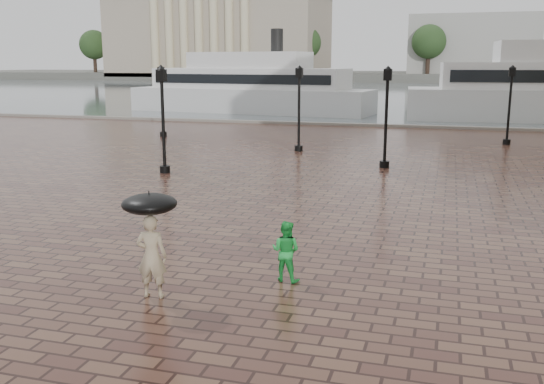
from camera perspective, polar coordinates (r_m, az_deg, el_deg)
The scene contains 11 objects.
ground at distance 15.40m, azimuth -6.36°, elevation -5.67°, with size 300.00×300.00×0.00m, color #3C211B.
harbour_water at distance 105.77m, azimuth 13.37°, elevation 9.24°, with size 240.00×240.00×0.00m, color #454F54.
quay_edge at distance 46.11m, azimuth 9.15°, elevation 6.12°, with size 80.00×0.60×0.30m, color slate.
far_shore at distance 173.65m, azimuth 14.67°, elevation 10.50°, with size 300.00×60.00×2.00m, color #4C4C47.
museum at distance 169.64m, azimuth -4.86°, elevation 15.17°, with size 57.00×32.50×26.00m.
far_trees at distance 151.69m, azimuth 14.55°, elevation 13.51°, with size 188.00×8.00×13.50m.
street_lamps at distance 32.05m, azimuth 3.08°, elevation 7.86°, with size 21.44×14.44×4.40m.
adult_pedestrian at distance 12.49m, azimuth -11.26°, elevation -5.96°, with size 0.63×0.41×1.72m, color tan.
child_pedestrian at distance 13.22m, azimuth 1.31°, elevation -5.57°, with size 0.65×0.51×1.34m, color green.
ferry_near at distance 58.54m, azimuth -2.10°, elevation 9.77°, with size 24.03×8.67×7.70m.
umbrella at distance 12.20m, azimuth -11.47°, elevation -1.11°, with size 1.10×1.10×1.15m.
Camera 1 is at (5.72, -13.51, 4.68)m, focal length 40.00 mm.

